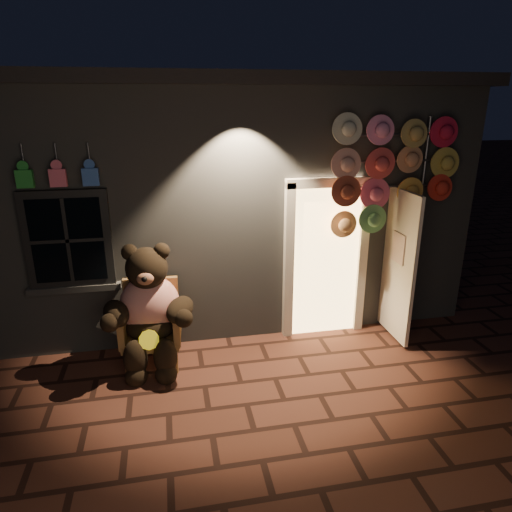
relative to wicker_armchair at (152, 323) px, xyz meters
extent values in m
plane|color=#4E281E|center=(1.00, -1.14, -0.51)|extent=(60.00, 60.00, 0.00)
cube|color=slate|center=(1.00, 2.86, 1.14)|extent=(7.00, 5.00, 3.30)
cube|color=black|center=(1.00, 2.86, 2.87)|extent=(7.30, 5.30, 0.16)
cube|color=black|center=(-0.90, 0.32, 1.04)|extent=(1.00, 0.10, 1.20)
cube|color=black|center=(-0.90, 0.29, 1.04)|extent=(0.82, 0.06, 1.02)
cube|color=slate|center=(-0.90, 0.32, 0.41)|extent=(1.10, 0.14, 0.08)
cube|color=#F4C06E|center=(2.35, 0.34, 0.54)|extent=(0.92, 0.10, 2.10)
cube|color=beige|center=(1.83, 0.30, 0.54)|extent=(0.12, 0.12, 2.20)
cube|color=beige|center=(2.87, 0.30, 0.54)|extent=(0.12, 0.12, 2.20)
cube|color=beige|center=(2.35, 0.30, 1.62)|extent=(1.16, 0.12, 0.12)
cube|color=beige|center=(3.25, -0.04, 0.54)|extent=(0.05, 0.80, 2.00)
cube|color=#24852E|center=(-1.25, 0.24, 1.79)|extent=(0.18, 0.07, 0.20)
cylinder|color=#59595E|center=(-1.25, 0.30, 2.04)|extent=(0.02, 0.02, 0.25)
cube|color=#D5576E|center=(-0.90, 0.24, 1.79)|extent=(0.18, 0.07, 0.20)
cylinder|color=#59595E|center=(-0.90, 0.30, 2.04)|extent=(0.02, 0.02, 0.25)
cube|color=#2E54A1|center=(-0.55, 0.24, 1.79)|extent=(0.18, 0.07, 0.20)
cylinder|color=#59595E|center=(-0.55, 0.30, 2.04)|extent=(0.02, 0.02, 0.25)
cube|color=brown|center=(0.00, -0.08, -0.16)|extent=(0.71, 0.66, 0.10)
cube|color=brown|center=(0.01, 0.20, 0.18)|extent=(0.68, 0.12, 0.67)
cube|color=brown|center=(-0.32, -0.08, 0.03)|extent=(0.11, 0.58, 0.38)
cube|color=brown|center=(0.31, -0.12, 0.03)|extent=(0.11, 0.58, 0.38)
cylinder|color=brown|center=(-0.31, -0.34, -0.36)|extent=(0.05, 0.05, 0.31)
cylinder|color=brown|center=(0.27, -0.37, -0.36)|extent=(0.05, 0.05, 0.31)
cylinder|color=brown|center=(-0.28, 0.20, -0.36)|extent=(0.05, 0.05, 0.31)
cylinder|color=brown|center=(0.30, 0.17, -0.36)|extent=(0.05, 0.05, 0.31)
ellipsoid|color=red|center=(0.00, -0.02, 0.25)|extent=(0.76, 0.63, 0.77)
ellipsoid|color=black|center=(0.00, -0.11, 0.02)|extent=(0.63, 0.55, 0.36)
sphere|color=black|center=(0.00, -0.08, 0.75)|extent=(0.52, 0.52, 0.49)
sphere|color=black|center=(-0.18, -0.04, 0.94)|extent=(0.19, 0.19, 0.19)
sphere|color=black|center=(0.18, -0.06, 0.94)|extent=(0.19, 0.19, 0.19)
ellipsoid|color=#965F44|center=(-0.01, -0.30, 0.71)|extent=(0.20, 0.15, 0.15)
ellipsoid|color=black|center=(-0.38, -0.24, 0.28)|extent=(0.41, 0.56, 0.28)
ellipsoid|color=black|center=(0.35, -0.28, 0.28)|extent=(0.46, 0.57, 0.28)
ellipsoid|color=black|center=(-0.19, -0.42, -0.24)|extent=(0.28, 0.28, 0.48)
ellipsoid|color=black|center=(0.15, -0.44, -0.24)|extent=(0.28, 0.28, 0.48)
sphere|color=black|center=(-0.20, -0.49, -0.43)|extent=(0.26, 0.26, 0.26)
sphere|color=black|center=(0.15, -0.51, -0.43)|extent=(0.26, 0.26, 0.26)
cylinder|color=yellow|center=(-0.02, -0.43, 0.00)|extent=(0.24, 0.11, 0.23)
cylinder|color=#59595E|center=(3.62, 0.24, 0.95)|extent=(0.04, 0.04, 2.93)
cylinder|color=#59595E|center=(3.30, 0.22, 2.20)|extent=(1.30, 0.03, 0.03)
cylinder|color=#59595E|center=(3.30, 0.22, 1.88)|extent=(1.30, 0.03, 0.03)
cylinder|color=#59595E|center=(3.30, 0.22, 1.55)|extent=(1.30, 0.03, 0.03)
cylinder|color=beige|center=(2.50, 0.16, 2.26)|extent=(0.37, 0.11, 0.37)
cylinder|color=pink|center=(2.93, 0.13, 2.26)|extent=(0.37, 0.11, 0.37)
cylinder|color=tan|center=(3.36, 0.10, 2.26)|extent=(0.37, 0.11, 0.37)
cylinder|color=red|center=(3.80, 0.16, 2.26)|extent=(0.37, 0.11, 0.37)
cylinder|color=tan|center=(2.50, 0.13, 1.88)|extent=(0.37, 0.11, 0.37)
cylinder|color=#C74142|center=(2.93, 0.10, 1.88)|extent=(0.37, 0.11, 0.37)
cylinder|color=tan|center=(3.36, 0.16, 1.88)|extent=(0.37, 0.11, 0.37)
cylinder|color=gold|center=(3.80, 0.13, 1.88)|extent=(0.37, 0.11, 0.37)
cylinder|color=brown|center=(2.50, 0.10, 1.50)|extent=(0.37, 0.11, 0.37)
cylinder|color=#D3567A|center=(2.93, 0.16, 1.50)|extent=(0.37, 0.11, 0.37)
cylinder|color=gold|center=(3.36, 0.13, 1.50)|extent=(0.37, 0.11, 0.37)
cylinder|color=red|center=(3.80, 0.10, 1.50)|extent=(0.37, 0.11, 0.37)
cylinder|color=#E8A25E|center=(2.50, 0.16, 1.12)|extent=(0.37, 0.11, 0.37)
cylinder|color=#5CA562|center=(2.93, 0.13, 1.12)|extent=(0.37, 0.11, 0.37)
camera|label=1|loc=(0.29, -5.24, 2.61)|focal=32.00mm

